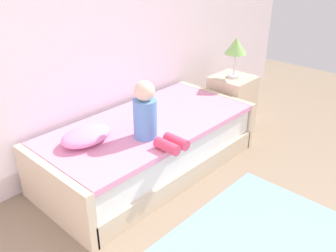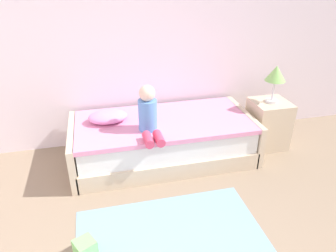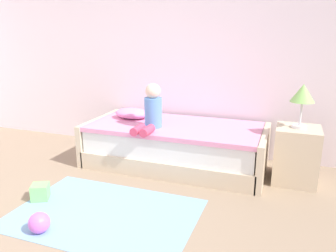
{
  "view_description": "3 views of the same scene",
  "coord_description": "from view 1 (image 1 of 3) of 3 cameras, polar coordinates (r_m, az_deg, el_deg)",
  "views": [
    {
      "loc": [
        -1.64,
        -0.21,
        2.0
      ],
      "look_at": [
        0.47,
        1.75,
        0.55
      ],
      "focal_mm": 39.51,
      "sensor_mm": 36.0,
      "label": 1
    },
    {
      "loc": [
        -0.23,
        -1.16,
        2.09
      ],
      "look_at": [
        0.47,
        1.75,
        0.55
      ],
      "focal_mm": 33.68,
      "sensor_mm": 36.0,
      "label": 2
    },
    {
      "loc": [
        1.67,
        -1.54,
        1.53
      ],
      "look_at": [
        0.47,
        1.75,
        0.55
      ],
      "focal_mm": 35.33,
      "sensor_mm": 36.0,
      "label": 3
    }
  ],
  "objects": [
    {
      "name": "wall_rear",
      "position": [
        3.3,
        -17.22,
        16.04
      ],
      "size": [
        7.2,
        0.1,
        2.9
      ],
      "primitive_type": "cube",
      "color": "white",
      "rests_on": "ground"
    },
    {
      "name": "bed",
      "position": [
        3.52,
        -2.98,
        -3.17
      ],
      "size": [
        2.11,
        1.0,
        0.5
      ],
      "color": "beige",
      "rests_on": "ground"
    },
    {
      "name": "nightstand",
      "position": [
        4.43,
        9.75,
        3.81
      ],
      "size": [
        0.44,
        0.44,
        0.6
      ],
      "primitive_type": "cube",
      "color": "beige",
      "rests_on": "ground"
    },
    {
      "name": "table_lamp",
      "position": [
        4.23,
        10.42,
        11.77
      ],
      "size": [
        0.24,
        0.24,
        0.45
      ],
      "color": "silver",
      "rests_on": "nightstand"
    },
    {
      "name": "child_figure",
      "position": [
        3.04,
        -2.92,
        1.47
      ],
      "size": [
        0.2,
        0.51,
        0.5
      ],
      "color": "#598CD1",
      "rests_on": "bed"
    },
    {
      "name": "pillow",
      "position": [
        3.1,
        -12.52,
        -1.48
      ],
      "size": [
        0.44,
        0.3,
        0.13
      ],
      "primitive_type": "ellipsoid",
      "color": "#EA8CC6",
      "rests_on": "bed"
    },
    {
      "name": "area_rug",
      "position": [
        2.9,
        13.06,
        -17.68
      ],
      "size": [
        1.6,
        1.1,
        0.01
      ],
      "primitive_type": "cube",
      "color": "#7AA8CC",
      "rests_on": "ground"
    }
  ]
}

